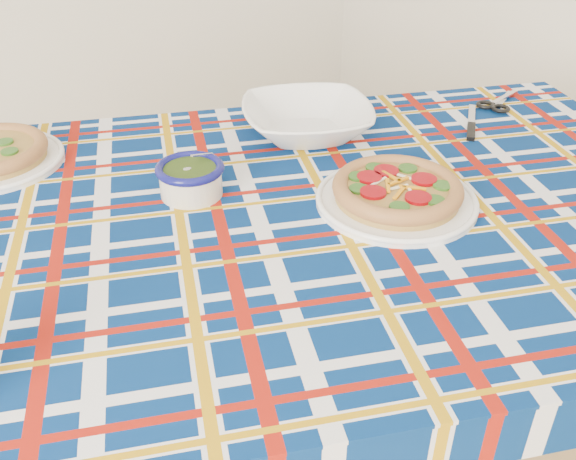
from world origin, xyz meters
TOP-DOWN VIEW (x-y plane):
  - dining_table at (0.58, 0.41)m, footprint 1.82×1.51m
  - tablecloth at (0.58, 0.41)m, footprint 1.87×1.55m
  - main_focaccia_plate at (0.75, 0.32)m, footprint 0.38×0.38m
  - pesto_bowl at (0.46, 0.56)m, footprint 0.15×0.15m
  - serving_bowl at (0.79, 0.66)m, footprint 0.38×0.38m
  - table_knife at (1.17, 0.51)m, footprint 0.18×0.16m
  - kitchen_scissors at (1.31, 0.54)m, footprint 0.20×0.14m

SIDE VIEW (x-z plane):
  - dining_table at x=0.58m, z-range 0.30..1.03m
  - tablecloth at x=0.58m, z-range 0.64..0.74m
  - table_knife at x=1.17m, z-range 0.74..0.75m
  - kitchen_scissors at x=1.31m, z-range 0.74..0.76m
  - main_focaccia_plate at x=0.75m, z-range 0.74..0.80m
  - serving_bowl at x=0.79m, z-range 0.74..0.81m
  - pesto_bowl at x=0.46m, z-range 0.74..0.82m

